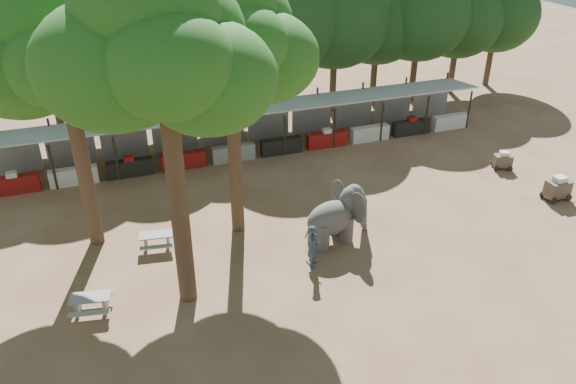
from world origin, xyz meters
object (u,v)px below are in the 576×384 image
object	(u,v)px
picnic_table_near	(91,302)
picnic_table_far	(157,239)
yard_tree_back	(224,35)
handler	(313,246)
cart_back	(503,160)
elephant	(338,215)
cart_front	(558,188)
yard_tree_left	(57,51)
yard_tree_center	(157,50)

from	to	relation	value
picnic_table_near	picnic_table_far	distance (m)	4.35
yard_tree_back	handler	distance (m)	8.84
cart_back	elephant	bearing A→B (deg)	-140.20
handler	elephant	bearing A→B (deg)	-27.95
elephant	picnic_table_near	world-z (taller)	elephant
cart_front	picnic_table_far	bearing A→B (deg)	172.89
yard_tree_back	cart_front	xyz separation A→B (m)	(15.44, -2.79, -7.94)
cart_back	yard_tree_left	bearing A→B (deg)	-157.18
picnic_table_near	yard_tree_back	bearing A→B (deg)	42.17
yard_tree_left	cart_back	size ratio (longest dim) A/B	9.22
yard_tree_left	cart_back	world-z (taller)	yard_tree_left
yard_tree_center	yard_tree_back	xyz separation A→B (m)	(3.00, 4.00, -0.67)
yard_tree_left	yard_tree_back	bearing A→B (deg)	-9.46
elephant	cart_front	bearing A→B (deg)	-14.39
elephant	yard_tree_center	bearing A→B (deg)	179.64
picnic_table_far	yard_tree_back	bearing A→B (deg)	17.45
yard_tree_left	picnic_table_near	bearing A→B (deg)	-93.17
yard_tree_back	cart_front	size ratio (longest dim) A/B	9.02
yard_tree_back	yard_tree_left	bearing A→B (deg)	170.54
handler	picnic_table_near	size ratio (longest dim) A/B	1.14
yard_tree_center	picnic_table_near	world-z (taller)	yard_tree_center
yard_tree_back	picnic_table_far	bearing A→B (deg)	-171.32
elephant	picnic_table_far	bearing A→B (deg)	152.61
yard_tree_left	cart_back	xyz separation A→B (m)	(21.15, -0.12, -7.71)
yard_tree_center	cart_back	size ratio (longest dim) A/B	10.08
yard_tree_back	elephant	xyz separation A→B (m)	(3.94, -2.47, -7.32)
yard_tree_left	cart_back	distance (m)	22.51
picnic_table_far	picnic_table_near	bearing A→B (deg)	-120.92
handler	picnic_table_near	xyz separation A→B (m)	(-8.52, 0.01, -0.46)
cart_front	cart_back	world-z (taller)	cart_front
yard_tree_back	elephant	distance (m)	8.67
yard_tree_left	picnic_table_far	world-z (taller)	yard_tree_left
yard_tree_center	cart_back	distance (m)	20.72
handler	cart_back	xyz separation A→B (m)	(12.90, 4.77, -0.44)
yard_tree_center	elephant	size ratio (longest dim) A/B	3.67
yard_tree_left	yard_tree_back	world-z (taller)	yard_tree_back
yard_tree_left	cart_front	world-z (taller)	yard_tree_left
yard_tree_back	handler	bearing A→B (deg)	-59.98
yard_tree_center	picnic_table_near	distance (m)	9.34
yard_tree_left	cart_front	bearing A→B (deg)	-10.03
yard_tree_left	handler	distance (m)	12.03
yard_tree_center	elephant	xyz separation A→B (m)	(6.94, 1.53, -7.99)
yard_tree_left	cart_front	distance (m)	23.06
yard_tree_center	picnic_table_near	bearing A→B (deg)	177.89
elephant	picnic_table_near	xyz separation A→B (m)	(-10.21, -1.41, -0.76)
yard_tree_left	picnic_table_near	distance (m)	9.15
picnic_table_near	cart_front	bearing A→B (deg)	13.28
yard_tree_left	elephant	distance (m)	12.63
picnic_table_far	yard_tree_center	bearing A→B (deg)	-73.14
elephant	picnic_table_near	distance (m)	10.34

